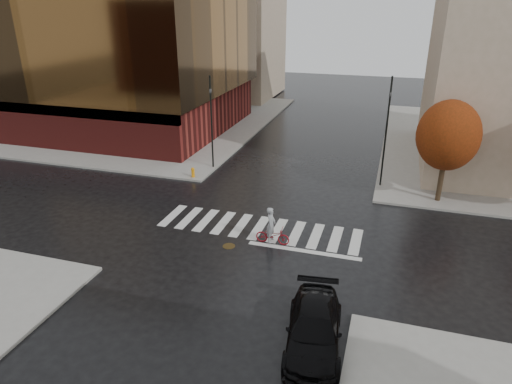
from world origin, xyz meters
TOP-DOWN VIEW (x-y plane):
  - ground at (0.00, 0.00)m, footprint 120.00×120.00m
  - sidewalk_nw at (-21.00, 21.00)m, footprint 30.00×30.00m
  - crosswalk at (0.00, 0.50)m, footprint 12.00×3.00m
  - office_glass at (-22.00, 17.99)m, footprint 27.00×19.00m
  - building_nw_far at (-16.00, 37.00)m, footprint 14.00×12.00m
  - tree_ne_a at (10.00, 7.40)m, footprint 3.80×3.80m
  - sedan at (4.77, -8.07)m, footprint 2.67×5.25m
  - cyclist at (1.18, -1.00)m, footprint 1.85×0.72m
  - traffic_light_nw at (-6.30, 9.00)m, footprint 0.19×0.17m
  - traffic_light_ne at (6.30, 9.00)m, footprint 0.19×0.21m
  - fire_hydrant at (-6.85, 6.50)m, footprint 0.26×0.26m
  - manhole at (-0.92, -2.00)m, footprint 0.85×0.85m

SIDE VIEW (x-z plane):
  - ground at x=0.00m, z-range 0.00..0.00m
  - crosswalk at x=0.00m, z-range 0.00..0.01m
  - manhole at x=-0.92m, z-range 0.00..0.01m
  - sidewalk_nw at x=-21.00m, z-range 0.00..0.15m
  - fire_hydrant at x=-6.85m, z-range 0.19..0.92m
  - cyclist at x=1.18m, z-range -0.33..1.76m
  - sedan at x=4.77m, z-range 0.00..1.46m
  - traffic_light_nw at x=-6.30m, z-range 0.60..7.55m
  - traffic_light_ne at x=6.30m, z-range 0.69..8.18m
  - tree_ne_a at x=10.00m, z-range 1.20..7.71m
  - office_glass at x=-22.00m, z-range 0.28..16.28m
  - building_nw_far at x=-16.00m, z-range 0.15..20.15m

